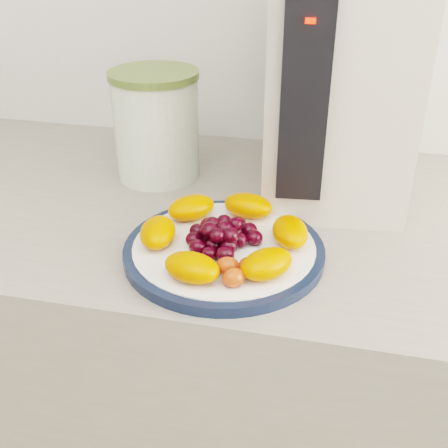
# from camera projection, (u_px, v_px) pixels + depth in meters

# --- Properties ---
(counter) EXTENTS (3.50, 0.60, 0.90)m
(counter) POSITION_uv_depth(u_px,v_px,m) (247.00, 406.00, 1.12)
(counter) COLOR gray
(counter) RESTS_ON floor
(cabinet_face) EXTENTS (3.48, 0.58, 0.84)m
(cabinet_face) POSITION_uv_depth(u_px,v_px,m) (247.00, 417.00, 1.14)
(cabinet_face) COLOR #97774F
(cabinet_face) RESTS_ON floor
(plate_rim) EXTENTS (0.28, 0.28, 0.01)m
(plate_rim) POSITION_uv_depth(u_px,v_px,m) (224.00, 251.00, 0.77)
(plate_rim) COLOR #101B33
(plate_rim) RESTS_ON counter
(plate_face) EXTENTS (0.25, 0.25, 0.02)m
(plate_face) POSITION_uv_depth(u_px,v_px,m) (224.00, 250.00, 0.77)
(plate_face) COLOR white
(plate_face) RESTS_ON counter
(canister) EXTENTS (0.19, 0.19, 0.17)m
(canister) POSITION_uv_depth(u_px,v_px,m) (157.00, 129.00, 0.97)
(canister) COLOR #3E6515
(canister) RESTS_ON counter
(canister_lid) EXTENTS (0.20, 0.20, 0.01)m
(canister_lid) POSITION_uv_depth(u_px,v_px,m) (153.00, 75.00, 0.92)
(canister_lid) COLOR #56682E
(canister_lid) RESTS_ON canister
(appliance_body) EXTENTS (0.24, 0.32, 0.37)m
(appliance_body) POSITION_uv_depth(u_px,v_px,m) (338.00, 78.00, 0.88)
(appliance_body) COLOR beige
(appliance_body) RESTS_ON counter
(appliance_panel) EXTENTS (0.07, 0.03, 0.28)m
(appliance_panel) POSITION_uv_depth(u_px,v_px,m) (304.00, 103.00, 0.75)
(appliance_panel) COLOR black
(appliance_panel) RESTS_ON appliance_body
(appliance_led) EXTENTS (0.01, 0.01, 0.01)m
(appliance_led) POSITION_uv_depth(u_px,v_px,m) (310.00, 21.00, 0.68)
(appliance_led) COLOR #FF0C05
(appliance_led) RESTS_ON appliance_panel
(fruit_plate) EXTENTS (0.24, 0.24, 0.04)m
(fruit_plate) POSITION_uv_depth(u_px,v_px,m) (224.00, 235.00, 0.76)
(fruit_plate) COLOR #E35600
(fruit_plate) RESTS_ON plate_face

